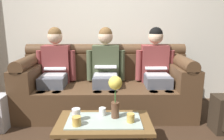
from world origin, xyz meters
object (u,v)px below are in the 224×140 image
at_px(cup_far_center, 102,112).
at_px(cup_near_right, 77,121).
at_px(flower_vase, 115,91).
at_px(couch, 106,87).
at_px(coffee_table, 104,125).
at_px(person_left, 55,67).
at_px(person_middle, 106,67).
at_px(cup_near_left, 131,118).
at_px(person_right, 156,67).
at_px(cup_far_left, 76,115).

bearing_deg(cup_far_center, cup_near_right, -136.87).
xyz_separation_m(flower_vase, cup_far_center, (-0.13, 0.05, -0.24)).
distance_m(couch, flower_vase, 1.03).
bearing_deg(coffee_table, person_left, 124.62).
height_order(person_middle, cup_near_left, person_middle).
bearing_deg(person_right, couch, 179.67).
relative_size(person_right, cup_near_left, 14.75).
bearing_deg(cup_far_center, cup_near_left, -29.02).
relative_size(flower_vase, cup_near_right, 4.96).
height_order(coffee_table, cup_far_center, cup_far_center).
bearing_deg(cup_far_center, flower_vase, -21.92).
relative_size(couch, cup_near_right, 27.98).
distance_m(person_middle, cup_near_right, 1.21).
height_order(person_right, cup_near_right, person_right).
xyz_separation_m(person_middle, cup_far_left, (-0.27, -1.06, -0.24)).
height_order(person_left, coffee_table, person_left).
bearing_deg(person_right, person_left, 180.00).
xyz_separation_m(couch, cup_near_left, (0.25, -1.09, 0.03)).
bearing_deg(couch, flower_vase, -83.63).
relative_size(person_left, cup_near_left, 14.75).
relative_size(person_right, cup_near_right, 14.24).
bearing_deg(couch, person_right, -0.33).
bearing_deg(person_left, cup_far_left, -66.75).
distance_m(person_middle, flower_vase, 1.00).
distance_m(flower_vase, cup_far_left, 0.44).
bearing_deg(cup_near_right, flower_vase, 24.35).
relative_size(person_right, cup_far_left, 9.91).
distance_m(person_right, coffee_table, 1.32).
xyz_separation_m(person_middle, coffee_table, (0.00, -1.04, -0.36)).
bearing_deg(person_left, person_right, -0.00).
relative_size(cup_near_left, cup_far_left, 0.67).
xyz_separation_m(cup_near_left, cup_far_center, (-0.27, 0.15, -0.00)).
xyz_separation_m(person_right, flower_vase, (-0.61, -0.99, -0.03)).
distance_m(cup_near_right, cup_far_center, 0.31).
distance_m(person_left, cup_far_center, 1.20).
distance_m(cup_near_left, cup_far_left, 0.52).
distance_m(cup_near_right, cup_far_left, 0.10).
distance_m(cup_near_left, cup_far_center, 0.31).
bearing_deg(cup_far_left, person_middle, 75.92).
height_order(person_middle, person_right, same).
distance_m(cup_far_center, cup_far_left, 0.28).
distance_m(person_right, flower_vase, 1.16).
xyz_separation_m(person_left, cup_near_left, (0.97, -1.09, -0.26)).
distance_m(couch, cup_far_center, 0.94).
xyz_separation_m(couch, cup_far_left, (-0.27, -1.06, 0.05)).
bearing_deg(flower_vase, person_left, 130.03).
distance_m(person_right, cup_far_center, 1.22).
relative_size(cup_near_right, cup_far_center, 1.09).
bearing_deg(cup_near_left, person_left, 131.84).
bearing_deg(person_left, couch, 0.33).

